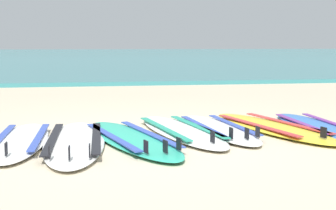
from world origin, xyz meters
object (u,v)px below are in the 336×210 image
surfboard_4 (218,128)px  surfboard_5 (271,127)px  surfboard_2 (131,138)px  surfboard_6 (316,126)px  surfboard_0 (20,140)px  surfboard_1 (75,141)px  surfboard_3 (180,131)px

surfboard_4 → surfboard_5: same height
surfboard_2 → surfboard_4: same height
surfboard_4 → surfboard_6: (1.21, -0.03, -0.00)m
surfboard_4 → surfboard_5: 0.65m
surfboard_0 → surfboard_6: size_ratio=1.03×
surfboard_2 → surfboard_1: bearing=-174.5°
surfboard_5 → surfboard_6: 0.56m
surfboard_1 → surfboard_4: size_ratio=1.12×
surfboard_2 → surfboard_6: size_ratio=1.15×
surfboard_0 → surfboard_1: 0.57m
surfboard_0 → surfboard_5: 2.86m
surfboard_2 → surfboard_4: bearing=22.3°
surfboard_2 → surfboard_5: 1.77m
surfboard_1 → surfboard_3: same height
surfboard_0 → surfboard_2: same height
surfboard_4 → surfboard_6: size_ratio=1.04×
surfboard_2 → surfboard_6: 2.30m
surfboard_1 → surfboard_3: size_ratio=1.03×
surfboard_0 → surfboard_6: 3.41m
surfboard_3 → surfboard_6: bearing=1.2°
surfboard_2 → surfboard_6: (2.27, 0.41, -0.00)m
surfboard_3 → surfboard_5: 1.11m
surfboard_0 → surfboard_4: same height
surfboard_3 → surfboard_4: size_ratio=1.08×
surfboard_2 → surfboard_4: (1.06, 0.43, 0.00)m
surfboard_0 → surfboard_5: same height
surfboard_5 → surfboard_3: bearing=-177.3°
surfboard_1 → surfboard_0: bearing=166.0°
surfboard_3 → surfboard_0: bearing=-170.4°
surfboard_5 → surfboard_6: size_ratio=1.17×
surfboard_3 → surfboard_6: same height
surfboard_3 → surfboard_4: (0.46, 0.06, 0.00)m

